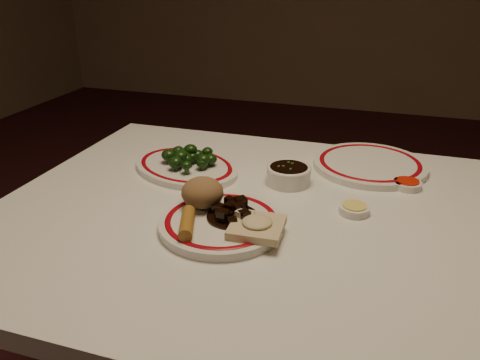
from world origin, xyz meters
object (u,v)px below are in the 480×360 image
object	(u,v)px
dining_table	(276,251)
main_plate	(221,223)
fried_wonton	(257,226)
stirfry_heap	(233,212)
spring_roll	(187,223)
soy_bowl	(289,175)
broccoli_plate	(186,166)
rice_mound	(202,193)
broccoli_pile	(188,156)

from	to	relation	value
dining_table	main_plate	size ratio (longest dim) A/B	3.91
fried_wonton	stirfry_heap	distance (m)	0.07
spring_roll	fried_wonton	size ratio (longest dim) A/B	0.93
spring_roll	soy_bowl	bearing A→B (deg)	47.19
broccoli_plate	soy_bowl	distance (m)	0.26
broccoli_plate	soy_bowl	xyz separation A→B (m)	(0.26, 0.00, 0.01)
fried_wonton	dining_table	bearing A→B (deg)	82.06
fried_wonton	rice_mound	bearing A→B (deg)	155.53
fried_wonton	stirfry_heap	world-z (taller)	stirfry_heap
fried_wonton	broccoli_plate	xyz separation A→B (m)	(-0.26, 0.26, -0.02)
dining_table	broccoli_plate	distance (m)	0.33
dining_table	broccoli_pile	world-z (taller)	broccoli_pile
rice_mound	broccoli_plate	xyz separation A→B (m)	(-0.13, 0.20, -0.04)
spring_roll	broccoli_pile	bearing A→B (deg)	93.88
soy_bowl	fried_wonton	bearing A→B (deg)	-90.73
main_plate	stirfry_heap	xyz separation A→B (m)	(0.02, 0.01, 0.02)
main_plate	stirfry_heap	bearing A→B (deg)	37.18
main_plate	rice_mound	bearing A→B (deg)	143.64
broccoli_plate	rice_mound	bearing A→B (deg)	-57.92
spring_roll	soy_bowl	world-z (taller)	spring_roll
dining_table	broccoli_plate	size ratio (longest dim) A/B	3.34
main_plate	soy_bowl	xyz separation A→B (m)	(0.08, 0.24, 0.01)
main_plate	dining_table	bearing A→B (deg)	43.49
rice_mound	stirfry_heap	xyz separation A→B (m)	(0.07, -0.03, -0.02)
stirfry_heap	fried_wonton	bearing A→B (deg)	-29.98
fried_wonton	broccoli_pile	distance (m)	0.36
stirfry_heap	dining_table	bearing A→B (deg)	44.90
stirfry_heap	soy_bowl	size ratio (longest dim) A/B	0.98
broccoli_plate	broccoli_pile	distance (m)	0.03
main_plate	rice_mound	xyz separation A→B (m)	(-0.05, 0.04, 0.04)
rice_mound	fried_wonton	distance (m)	0.15
fried_wonton	broccoli_plate	world-z (taller)	fried_wonton
dining_table	main_plate	world-z (taller)	main_plate
fried_wonton	broccoli_pile	xyz separation A→B (m)	(-0.25, 0.26, 0.01)
stirfry_heap	broccoli_pile	distance (m)	0.30
main_plate	soy_bowl	bearing A→B (deg)	71.51
spring_roll	fried_wonton	world-z (taller)	same
broccoli_pile	soy_bowl	world-z (taller)	broccoli_pile
fried_wonton	broccoli_plate	bearing A→B (deg)	134.68
dining_table	stirfry_heap	bearing A→B (deg)	-135.10
main_plate	fried_wonton	bearing A→B (deg)	-14.38
main_plate	broccoli_plate	bearing A→B (deg)	126.84
main_plate	broccoli_pile	xyz separation A→B (m)	(-0.17, 0.24, 0.03)
dining_table	spring_roll	distance (m)	0.23
rice_mound	soy_bowl	world-z (taller)	rice_mound
spring_roll	broccoli_plate	bearing A→B (deg)	94.93
soy_bowl	spring_roll	bearing A→B (deg)	-113.58
spring_roll	fried_wonton	bearing A→B (deg)	-4.00
rice_mound	stirfry_heap	distance (m)	0.08
fried_wonton	broccoli_pile	world-z (taller)	broccoli_pile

